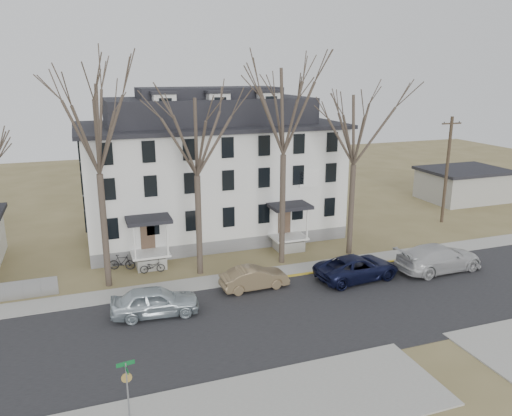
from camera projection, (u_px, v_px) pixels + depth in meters
name	position (u px, v px, depth m)	size (l,w,h in m)	color
ground	(334.00, 328.00, 26.71)	(120.00, 120.00, 0.00)	olive
main_road	(318.00, 312.00, 28.52)	(120.00, 10.00, 0.04)	#27272A
far_sidewalk	(278.00, 273.00, 33.97)	(120.00, 2.00, 0.08)	#A09F97
yellow_curb	(349.00, 268.00, 34.77)	(14.00, 0.25, 0.06)	gold
boarding_house	(211.00, 171.00, 40.92)	(20.80, 12.36, 12.05)	slate
distant_building	(463.00, 184.00, 52.84)	(8.50, 6.50, 3.35)	#A09F97
tree_far_left	(95.00, 123.00, 29.28)	(8.40, 8.40, 13.72)	#473B31
tree_mid_left	(196.00, 132.00, 31.42)	(7.80, 7.80, 12.74)	#473B31
tree_center	(284.00, 106.00, 32.97)	(9.00, 9.00, 14.70)	#473B31
tree_mid_right	(356.00, 125.00, 35.15)	(7.80, 7.80, 12.74)	#473B31
utility_pole_far	(447.00, 169.00, 44.10)	(2.00, 0.28, 9.50)	#3D3023
car_silver	(155.00, 302.00, 27.88)	(1.96, 4.88, 1.66)	silver
car_tan	(254.00, 278.00, 31.34)	(1.50, 4.31, 1.42)	brown
car_navy	(357.00, 268.00, 32.76)	(2.62, 5.68, 1.58)	black
car_white	(439.00, 258.00, 34.14)	(2.54, 6.24, 1.81)	silver
bicycle_left	(152.00, 267.00, 33.83)	(0.58, 1.67, 0.88)	black
bicycle_right	(122.00, 263.00, 34.32)	(0.51, 1.81, 1.09)	black
street_sign	(127.00, 381.00, 19.40)	(0.72, 0.72, 2.52)	gray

